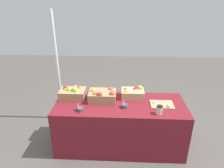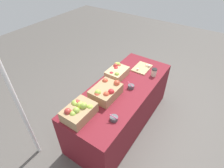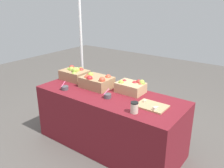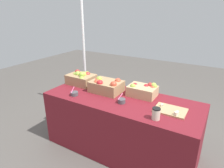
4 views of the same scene
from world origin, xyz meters
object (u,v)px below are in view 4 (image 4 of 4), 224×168
at_px(sample_bowl_mid, 74,94).
at_px(coffee_cup, 156,114).
at_px(apple_crate_right, 143,90).
at_px(cutting_board_front, 170,110).
at_px(apple_crate_middle, 106,86).
at_px(sample_bowl_near, 122,101).
at_px(apple_crate_left, 81,78).
at_px(tent_pole, 84,56).

distance_m(sample_bowl_mid, coffee_cup, 1.07).
relative_size(apple_crate_right, coffee_cup, 2.82).
distance_m(cutting_board_front, coffee_cup, 0.25).
distance_m(apple_crate_middle, apple_crate_right, 0.48).
distance_m(sample_bowl_near, sample_bowl_mid, 0.62).
relative_size(apple_crate_left, apple_crate_middle, 0.96).
xyz_separation_m(sample_bowl_near, sample_bowl_mid, (-0.61, -0.12, -0.00)).
height_order(apple_crate_middle, sample_bowl_near, apple_crate_middle).
xyz_separation_m(apple_crate_middle, cutting_board_front, (0.87, -0.10, -0.07)).
height_order(apple_crate_left, tent_pole, tent_pole).
bearing_deg(apple_crate_right, sample_bowl_near, -112.35).
height_order(sample_bowl_near, sample_bowl_mid, sample_bowl_near).
distance_m(apple_crate_middle, sample_bowl_mid, 0.42).
bearing_deg(cutting_board_front, apple_crate_right, 150.89).
xyz_separation_m(apple_crate_middle, tent_pole, (-0.83, 0.61, 0.18)).
relative_size(apple_crate_left, tent_pole, 0.19).
xyz_separation_m(apple_crate_left, apple_crate_middle, (0.46, -0.06, -0.00)).
distance_m(apple_crate_right, sample_bowl_near, 0.35).
bearing_deg(tent_pole, sample_bowl_near, -34.50).
bearing_deg(cutting_board_front, coffee_cup, -109.14).
distance_m(apple_crate_right, tent_pole, 1.39).
distance_m(cutting_board_front, sample_bowl_near, 0.55).
height_order(apple_crate_middle, tent_pole, tent_pole).
bearing_deg(tent_pole, coffee_cup, -30.14).
bearing_deg(cutting_board_front, sample_bowl_mid, -169.74).
bearing_deg(tent_pole, cutting_board_front, -22.59).
bearing_deg(apple_crate_left, tent_pole, 124.34).
bearing_deg(apple_crate_middle, sample_bowl_near, -30.04).
xyz_separation_m(coffee_cup, tent_pole, (-1.62, 0.94, 0.20)).
bearing_deg(sample_bowl_near, apple_crate_right, 67.65).
xyz_separation_m(cutting_board_front, sample_bowl_mid, (-1.15, -0.21, 0.01)).
distance_m(apple_crate_left, apple_crate_right, 0.92).
relative_size(cutting_board_front, coffee_cup, 2.72).
bearing_deg(apple_crate_right, apple_crate_middle, -164.93).
bearing_deg(apple_crate_middle, apple_crate_right, 15.07).
xyz_separation_m(apple_crate_left, sample_bowl_near, (0.79, -0.25, -0.06)).
bearing_deg(tent_pole, apple_crate_middle, -36.18).
relative_size(apple_crate_left, apple_crate_right, 1.12).
height_order(sample_bowl_mid, coffee_cup, coffee_cup).
bearing_deg(apple_crate_left, coffee_cup, -17.51).
height_order(apple_crate_middle, apple_crate_right, apple_crate_middle).
xyz_separation_m(apple_crate_right, tent_pole, (-1.30, 0.48, 0.19)).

